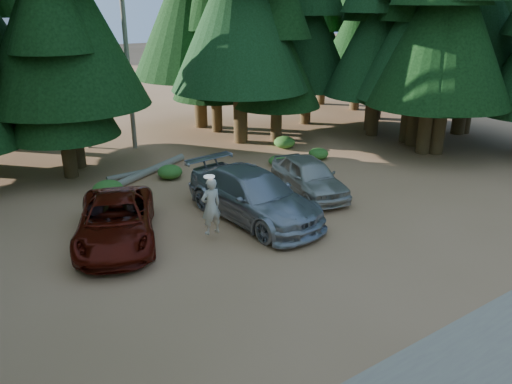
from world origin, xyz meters
TOP-DOWN VIEW (x-y plane):
  - ground at (0.00, 0.00)m, footprint 160.00×160.00m
  - forest_belt_north at (0.00, 15.00)m, footprint 36.00×7.00m
  - forest_belt_east at (15.50, 4.00)m, footprint 6.00×22.00m
  - snag_front at (0.80, 14.50)m, footprint 0.24×0.24m
  - snag_back at (-1.20, 16.00)m, footprint 0.20×0.20m
  - red_pickup at (-3.81, 4.26)m, footprint 4.23×5.77m
  - silver_minivan_center at (0.95, 3.31)m, footprint 2.97×6.20m
  - silver_minivan_right at (4.17, 4.04)m, footprint 2.71×4.73m
  - frisbee_player at (-1.18, 2.61)m, footprint 0.70×0.46m
  - log_left at (-0.10, 10.08)m, footprint 4.17×2.40m
  - log_mid at (-0.72, 10.10)m, footprint 3.02×0.34m
  - log_right at (2.02, 7.00)m, footprint 4.17×1.89m
  - shrub_left at (-3.22, 6.80)m, footprint 0.92×0.92m
  - shrub_center_left at (-2.75, 8.33)m, footprint 1.22×1.22m
  - shrub_center_right at (0.27, 8.97)m, footprint 1.10×1.10m
  - shrub_right at (5.32, 7.74)m, footprint 0.87×0.87m
  - shrub_far_right at (7.46, 10.00)m, footprint 1.14×1.14m
  - shrub_edge_east at (7.66, 7.46)m, footprint 0.98×0.98m

SIDE VIEW (x-z plane):
  - ground at x=0.00m, z-range 0.00..0.00m
  - forest_belt_north at x=0.00m, z-range -11.00..11.00m
  - forest_belt_east at x=15.50m, z-range -11.00..11.00m
  - log_mid at x=-0.72m, z-range 0.00..0.25m
  - log_right at x=2.02m, z-range 0.00..0.28m
  - log_left at x=-0.10m, z-range 0.00..0.32m
  - shrub_right at x=5.32m, z-range 0.00..0.48m
  - shrub_left at x=-3.22m, z-range 0.00..0.51m
  - shrub_edge_east at x=7.66m, z-range 0.00..0.54m
  - shrub_center_right at x=0.27m, z-range 0.00..0.60m
  - shrub_far_right at x=7.46m, z-range 0.00..0.62m
  - shrub_center_left at x=-2.75m, z-range 0.00..0.67m
  - red_pickup at x=-3.81m, z-range 0.00..1.46m
  - silver_minivan_right at x=4.17m, z-range 0.00..1.52m
  - silver_minivan_center at x=0.95m, z-range 0.00..1.74m
  - frisbee_player at x=-1.18m, z-range 0.20..2.19m
  - snag_back at x=-1.20m, z-range 0.00..10.00m
  - snag_front at x=0.80m, z-range 0.00..12.00m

